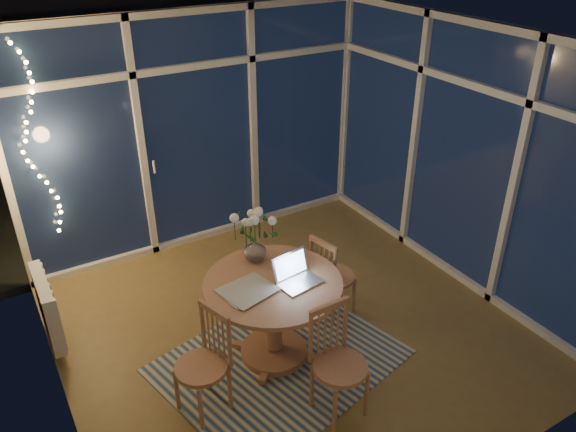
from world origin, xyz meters
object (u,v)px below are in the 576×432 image
object	(u,v)px
chair_front	(340,365)
chair_right	(334,275)
dining_table	(273,320)
laptop	(300,271)
chair_left	(201,365)
flower_vase	(255,249)

from	to	relation	value
chair_front	chair_right	bearing A→B (deg)	56.28
dining_table	chair_front	bearing A→B (deg)	-81.04
dining_table	laptop	bearing A→B (deg)	-35.60
dining_table	chair_left	xyz separation A→B (m)	(-0.76, -0.25, 0.06)
dining_table	flower_vase	distance (m)	0.62
chair_front	flower_vase	xyz separation A→B (m)	(-0.10, 1.16, 0.41)
dining_table	chair_left	distance (m)	0.81
dining_table	laptop	distance (m)	0.56
chair_left	chair_right	world-z (taller)	chair_left
laptop	flower_vase	bearing A→B (deg)	98.59
chair_front	laptop	xyz separation A→B (m)	(0.05, 0.67, 0.43)
laptop	flower_vase	distance (m)	0.51
chair_right	laptop	size ratio (longest dim) A/B	2.62
chair_front	laptop	bearing A→B (deg)	84.35
chair_front	flower_vase	bearing A→B (deg)	93.49
chair_left	dining_table	bearing A→B (deg)	91.62
chair_right	chair_left	bearing A→B (deg)	95.34
chair_right	flower_vase	size ratio (longest dim) A/B	4.24
chair_left	flower_vase	xyz separation A→B (m)	(0.79, 0.62, 0.43)
dining_table	chair_right	distance (m)	0.81
dining_table	chair_left	bearing A→B (deg)	-161.76
laptop	flower_vase	xyz separation A→B (m)	(-0.15, 0.49, -0.02)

